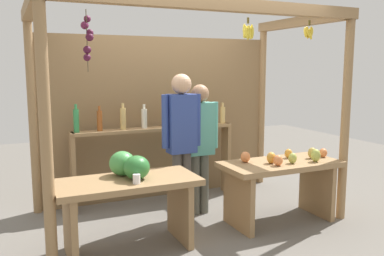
% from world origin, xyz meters
% --- Properties ---
extents(ground_plane, '(12.00, 12.00, 0.00)m').
position_xyz_m(ground_plane, '(0.00, 0.00, 0.00)').
color(ground_plane, slate).
rests_on(ground_plane, ground).
extents(market_stall, '(3.39, 1.81, 2.42)m').
position_xyz_m(market_stall, '(-0.00, 0.42, 1.39)').
color(market_stall, '#99754C').
rests_on(market_stall, ground).
extents(fruit_counter_left, '(1.37, 0.67, 0.95)m').
position_xyz_m(fruit_counter_left, '(-0.89, -0.62, 0.59)').
color(fruit_counter_left, '#99754C').
rests_on(fruit_counter_left, ground).
extents(fruit_counter_right, '(1.37, 0.64, 0.86)m').
position_xyz_m(fruit_counter_right, '(0.91, -0.64, 0.54)').
color(fruit_counter_right, '#99754C').
rests_on(fruit_counter_right, ground).
extents(bottle_shelf_unit, '(2.18, 0.22, 1.35)m').
position_xyz_m(bottle_shelf_unit, '(-0.16, 0.64, 0.82)').
color(bottle_shelf_unit, '#99754C').
rests_on(bottle_shelf_unit, ground).
extents(vendor_man, '(0.48, 0.23, 1.71)m').
position_xyz_m(vendor_man, '(-0.10, -0.09, 1.03)').
color(vendor_man, '#534C48').
rests_on(vendor_man, ground).
extents(vendor_woman, '(0.48, 0.21, 1.58)m').
position_xyz_m(vendor_woman, '(0.18, -0.01, 0.94)').
color(vendor_woman, '#57594F').
rests_on(vendor_woman, ground).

